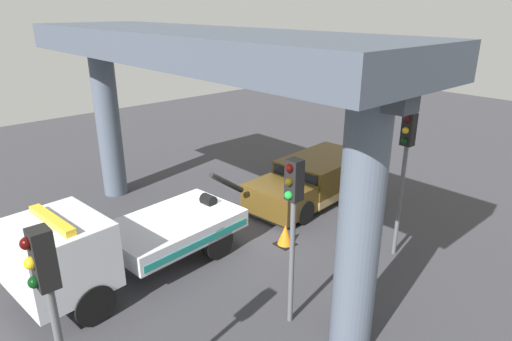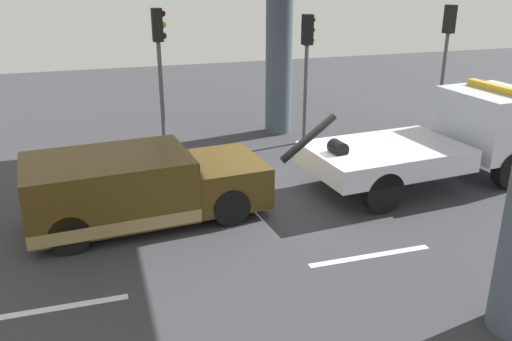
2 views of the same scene
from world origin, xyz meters
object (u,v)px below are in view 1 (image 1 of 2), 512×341
traffic_light_mid (50,301)px  traffic_light_far (293,208)px  towed_van_green (314,180)px  tow_truck_white (113,243)px  traffic_cone_orange (285,235)px  traffic_light_near (405,155)px

traffic_light_mid → traffic_light_far: bearing=180.0°
traffic_light_far → towed_van_green: bearing=-143.4°
tow_truck_white → traffic_cone_orange: tow_truck_white is taller
towed_van_green → traffic_light_near: traffic_light_near is taller
towed_van_green → traffic_light_mid: bearing=21.6°
traffic_light_mid → traffic_cone_orange: size_ratio=6.27×
towed_van_green → traffic_light_far: traffic_light_far is taller
traffic_light_far → traffic_cone_orange: (-2.47, -2.55, -2.62)m
towed_van_green → traffic_cone_orange: size_ratio=8.02×
traffic_light_near → traffic_cone_orange: (2.03, -2.55, -2.81)m
towed_van_green → traffic_light_far: 7.46m
tow_truck_white → traffic_light_far: bearing=118.9°
towed_van_green → traffic_cone_orange: bearing=27.6°
traffic_cone_orange → traffic_light_far: bearing=45.9°
tow_truck_white → towed_van_green: 8.06m
traffic_light_mid → tow_truck_white: bearing=-122.8°
tow_truck_white → towed_van_green: (-8.05, -0.08, -0.42)m
traffic_light_near → traffic_cone_orange: 4.30m
traffic_light_near → towed_van_green: bearing=-106.2°
traffic_light_near → traffic_cone_orange: size_ratio=6.41×
traffic_light_far → traffic_light_mid: traffic_light_mid is taller
towed_van_green → traffic_light_far: size_ratio=1.34×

